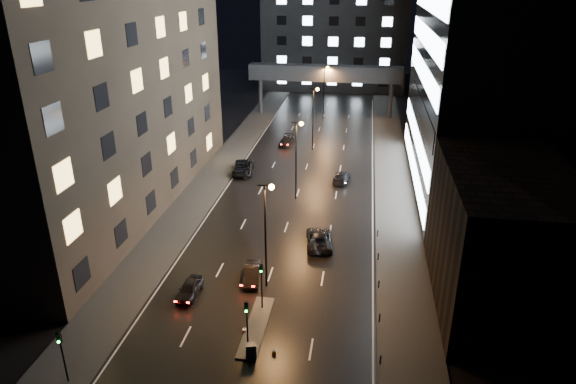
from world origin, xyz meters
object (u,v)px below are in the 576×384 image
Objects in this scene: car_away_c at (243,168)px; car_toward_a at (319,239)px; car_away_d at (286,141)px; car_away_a at (190,289)px; car_toward_b at (342,177)px; utility_cabinet at (251,351)px; car_away_b at (252,274)px.

car_away_c reaches higher than car_toward_a.
car_away_d is at bearing 66.12° from car_away_c.
car_toward_a is (12.80, -19.51, -0.03)m from car_away_c.
car_away_d is at bearing 88.97° from car_away_a.
car_away_c reaches higher than car_toward_b.
car_away_b is at bearing 88.03° from utility_cabinet.
car_away_a reaches higher than utility_cabinet.
car_away_c is at bearing 95.65° from car_away_a.
car_toward_b is at bearing -52.45° from car_away_d.
car_away_c is 14.22m from car_toward_b.
car_away_c is at bearing -102.20° from car_away_d.
car_toward_b is at bearing 69.18° from car_away_a.
utility_cabinet is at bearing -79.92° from car_away_d.
car_away_a is 0.94× the size of car_away_b.
car_away_a is 0.70× the size of car_toward_a.
car_away_d is at bearing 82.00° from utility_cabinet.
car_away_d is 18.25m from car_toward_b.
car_toward_b is (10.02, -15.26, 0.01)m from car_away_d.
car_away_d is at bearing -50.14° from car_toward_b.
car_toward_b reaches higher than utility_cabinet.
utility_cabinet is (2.20, -10.46, 0.05)m from car_away_b.
car_toward_a is 18.35m from car_toward_b.
car_away_b is 0.72× the size of car_away_c.
car_toward_b is (11.92, 29.15, 0.02)m from car_away_a.
car_away_b is 26.82m from car_toward_b.
car_away_c is at bearing 1.68° from car_toward_b.
car_away_c reaches higher than car_away_a.
car_toward_b reaches higher than car_away_a.
utility_cabinet is at bearing -83.35° from car_away_c.
car_toward_a is 1.18× the size of car_toward_b.
car_toward_a is (5.57, 7.60, 0.09)m from car_away_b.
car_away_d reaches higher than utility_cabinet.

